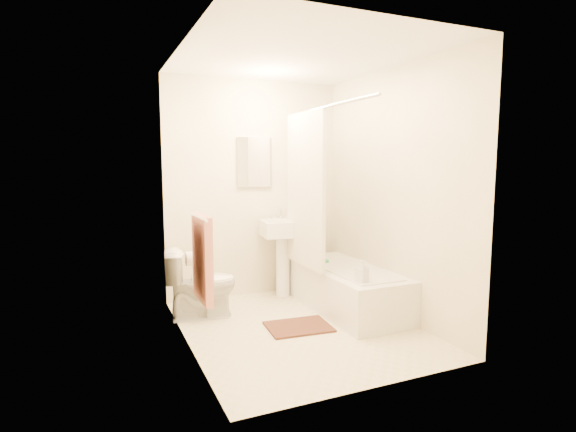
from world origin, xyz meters
name	(u,v)px	position (x,y,z in m)	size (l,w,h in m)	color
floor	(299,328)	(0.00, 0.00, 0.00)	(2.40, 2.40, 0.00)	beige
ceiling	(300,56)	(0.00, 0.00, 2.40)	(2.40, 2.40, 0.00)	white
wall_back	(254,189)	(0.00, 1.20, 1.20)	(2.00, 0.02, 2.40)	beige
wall_left	(185,201)	(-1.00, 0.00, 1.20)	(0.02, 2.40, 2.40)	beige
wall_right	(393,193)	(1.00, 0.00, 1.20)	(0.02, 2.40, 2.40)	beige
mirror	(255,162)	(0.00, 1.18, 1.50)	(0.40, 0.03, 0.55)	white
curtain_rod	(325,107)	(0.30, 0.10, 2.00)	(0.03, 0.03, 1.70)	silver
shower_curtain	(305,190)	(0.30, 0.50, 1.22)	(0.04, 0.80, 1.55)	silver
towel_bar	(197,216)	(-0.96, -0.25, 1.10)	(0.02, 0.02, 0.60)	silver
towel	(202,258)	(-0.93, -0.25, 0.78)	(0.06, 0.45, 0.66)	#CC7266
toilet_paper	(193,259)	(-0.93, 0.12, 0.70)	(0.12, 0.12, 0.11)	white
toilet	(201,284)	(-0.75, 0.64, 0.33)	(0.38, 0.68, 0.66)	white
sink	(283,255)	(0.25, 0.95, 0.47)	(0.48, 0.38, 0.94)	white
bathtub	(345,288)	(0.67, 0.30, 0.21)	(0.67, 1.53, 0.43)	silver
bath_mat	(299,327)	(0.00, 0.00, 0.01)	(0.57, 0.43, 0.02)	#53241F
soap_bottle	(362,272)	(0.50, -0.25, 0.53)	(0.09, 0.09, 0.20)	white
scrub_brush	(324,260)	(0.59, 0.63, 0.45)	(0.05, 0.18, 0.04)	#279A5C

